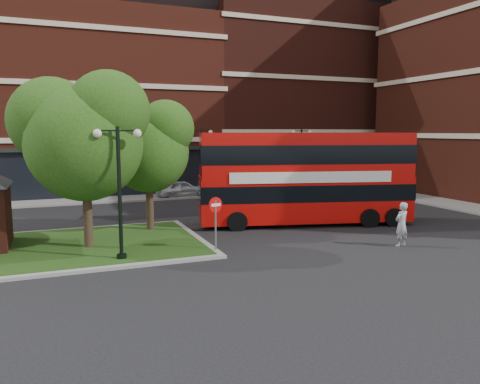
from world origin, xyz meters
name	(u,v)px	position (x,y,z in m)	size (l,w,h in m)	color
ground	(259,249)	(0.00, 0.00, 0.00)	(120.00, 120.00, 0.00)	black
pavement_far	(168,196)	(0.00, 16.50, 0.06)	(44.00, 3.00, 0.12)	slate
terrace_far_left	(47,104)	(-8.00, 24.00, 7.00)	(26.00, 12.00, 14.00)	maroon
terrace_far_right	(290,98)	(14.00, 24.00, 8.00)	(18.00, 12.00, 16.00)	#471911
traffic_island	(50,249)	(-8.00, 3.00, 0.07)	(12.60, 7.60, 0.15)	gray
tree_island_west	(82,132)	(-6.60, 2.58, 4.79)	(5.40, 4.71, 7.21)	#2D2116
tree_island_east	(146,144)	(-3.58, 5.06, 4.24)	(4.46, 3.90, 6.29)	#2D2116
lamp_island	(119,187)	(-5.50, 0.20, 2.83)	(1.72, 0.36, 5.00)	black
lamp_far_left	(201,160)	(2.00, 14.50, 2.83)	(1.72, 0.36, 5.00)	black
lamp_far_right	(301,157)	(10.00, 14.50, 2.83)	(1.72, 0.36, 5.00)	black
bus	(305,172)	(4.39, 4.00, 2.73)	(11.19, 5.06, 4.17)	#B90A07
woman	(402,224)	(5.81, -1.70, 0.94)	(0.68, 0.45, 1.88)	#99999C
car_silver	(182,189)	(0.98, 16.00, 0.64)	(1.52, 3.78, 1.29)	#B3B4BB
car_white	(268,187)	(7.25, 14.50, 0.67)	(1.42, 4.08, 1.34)	white
no_entry_sign	(215,213)	(-1.80, 0.23, 1.60)	(0.61, 0.22, 2.24)	slate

